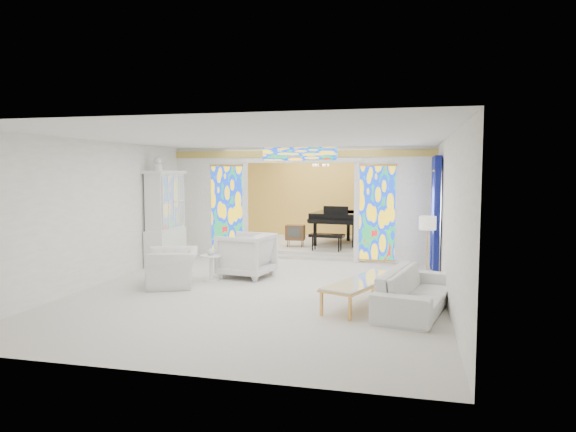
% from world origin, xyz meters
% --- Properties ---
extents(floor, '(12.00, 12.00, 0.00)m').
position_xyz_m(floor, '(0.00, 0.00, 0.00)').
color(floor, beige).
rests_on(floor, ground).
extents(ceiling, '(7.00, 12.00, 0.02)m').
position_xyz_m(ceiling, '(0.00, 0.00, 3.00)').
color(ceiling, white).
rests_on(ceiling, wall_back).
extents(wall_back, '(7.00, 0.02, 3.00)m').
position_xyz_m(wall_back, '(0.00, 6.00, 1.50)').
color(wall_back, white).
rests_on(wall_back, floor).
extents(wall_front, '(7.00, 0.02, 3.00)m').
position_xyz_m(wall_front, '(0.00, -6.00, 1.50)').
color(wall_front, white).
rests_on(wall_front, floor).
extents(wall_left, '(0.02, 12.00, 3.00)m').
position_xyz_m(wall_left, '(-3.50, 0.00, 1.50)').
color(wall_left, white).
rests_on(wall_left, floor).
extents(wall_right, '(0.02, 12.00, 3.00)m').
position_xyz_m(wall_right, '(3.50, 0.00, 1.50)').
color(wall_right, white).
rests_on(wall_right, floor).
extents(partition_wall, '(7.00, 0.22, 3.00)m').
position_xyz_m(partition_wall, '(0.00, 2.00, 1.65)').
color(partition_wall, white).
rests_on(partition_wall, floor).
extents(stained_glass_left, '(0.90, 0.04, 2.40)m').
position_xyz_m(stained_glass_left, '(-2.03, 1.89, 1.30)').
color(stained_glass_left, gold).
rests_on(stained_glass_left, partition_wall).
extents(stained_glass_right, '(0.90, 0.04, 2.40)m').
position_xyz_m(stained_glass_right, '(2.03, 1.89, 1.30)').
color(stained_glass_right, gold).
rests_on(stained_glass_right, partition_wall).
extents(stained_glass_transom, '(2.00, 0.04, 0.34)m').
position_xyz_m(stained_glass_transom, '(0.00, 1.89, 2.82)').
color(stained_glass_transom, gold).
rests_on(stained_glass_transom, partition_wall).
extents(alcove_platform, '(6.80, 3.80, 0.18)m').
position_xyz_m(alcove_platform, '(0.00, 4.10, 0.09)').
color(alcove_platform, beige).
rests_on(alcove_platform, floor).
extents(gold_curtain_back, '(6.70, 0.10, 2.90)m').
position_xyz_m(gold_curtain_back, '(0.00, 5.88, 1.50)').
color(gold_curtain_back, gold).
rests_on(gold_curtain_back, wall_back).
extents(chandelier, '(0.48, 0.48, 0.30)m').
position_xyz_m(chandelier, '(0.20, 4.00, 2.55)').
color(chandelier, '#DDA14D').
rests_on(chandelier, ceiling).
extents(blue_drapes, '(0.14, 1.85, 2.65)m').
position_xyz_m(blue_drapes, '(3.40, 0.70, 1.58)').
color(blue_drapes, navy).
rests_on(blue_drapes, wall_right).
extents(china_cabinet, '(0.56, 1.46, 2.72)m').
position_xyz_m(china_cabinet, '(-3.22, 0.60, 1.17)').
color(china_cabinet, white).
rests_on(china_cabinet, floor).
extents(armchair_left, '(1.39, 1.47, 0.76)m').
position_xyz_m(armchair_left, '(-1.92, -1.69, 0.38)').
color(armchair_left, silver).
rests_on(armchair_left, floor).
extents(armchair_right, '(1.26, 1.23, 0.99)m').
position_xyz_m(armchair_right, '(-0.72, -0.49, 0.49)').
color(armchair_right, white).
rests_on(armchair_right, floor).
extents(sofa, '(1.42, 2.51, 0.69)m').
position_xyz_m(sofa, '(2.95, -2.51, 0.35)').
color(sofa, silver).
rests_on(sofa, floor).
extents(side_table, '(0.59, 0.59, 0.57)m').
position_xyz_m(side_table, '(-1.32, -1.09, 0.37)').
color(side_table, white).
rests_on(side_table, floor).
extents(vase, '(0.21, 0.21, 0.18)m').
position_xyz_m(vase, '(-1.32, -1.09, 0.66)').
color(vase, silver).
rests_on(vase, side_table).
extents(coffee_table, '(1.35, 2.15, 0.46)m').
position_xyz_m(coffee_table, '(2.05, -2.39, 0.42)').
color(coffee_table, silver).
rests_on(coffee_table, floor).
extents(floor_lamp, '(0.42, 0.42, 1.44)m').
position_xyz_m(floor_lamp, '(3.20, -0.38, 1.23)').
color(floor_lamp, '#DDA14D').
rests_on(floor_lamp, floor).
extents(grand_piano, '(2.04, 2.98, 1.17)m').
position_xyz_m(grand_piano, '(0.95, 4.18, 0.97)').
color(grand_piano, black).
rests_on(grand_piano, alcove_platform).
extents(tv_console, '(0.56, 0.39, 0.63)m').
position_xyz_m(tv_console, '(-0.39, 3.13, 0.59)').
color(tv_console, brown).
rests_on(tv_console, alcove_platform).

